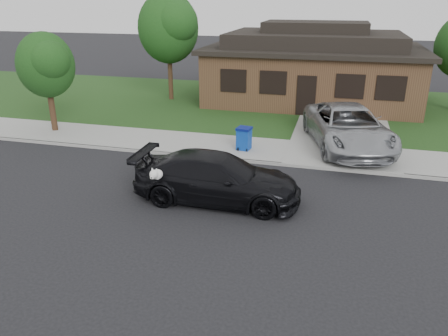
# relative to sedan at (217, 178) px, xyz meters

# --- Properties ---
(ground) EXTENTS (120.00, 120.00, 0.00)m
(ground) POSITION_rel_sedan_xyz_m (-2.16, 0.11, -0.78)
(ground) COLOR black
(ground) RESTS_ON ground
(sidewalk) EXTENTS (60.00, 3.00, 0.12)m
(sidewalk) POSITION_rel_sedan_xyz_m (-2.16, 5.11, -0.72)
(sidewalk) COLOR gray
(sidewalk) RESTS_ON ground
(curb) EXTENTS (60.00, 0.12, 0.12)m
(curb) POSITION_rel_sedan_xyz_m (-2.16, 3.61, -0.72)
(curb) COLOR gray
(curb) RESTS_ON ground
(lawn) EXTENTS (60.00, 13.00, 0.13)m
(lawn) POSITION_rel_sedan_xyz_m (-2.16, 13.11, -0.71)
(lawn) COLOR #193814
(lawn) RESTS_ON ground
(driveway) EXTENTS (4.50, 13.00, 0.14)m
(driveway) POSITION_rel_sedan_xyz_m (3.84, 10.11, -0.71)
(driveway) COLOR gray
(driveway) RESTS_ON ground
(sedan) EXTENTS (5.36, 2.53, 1.55)m
(sedan) POSITION_rel_sedan_xyz_m (0.00, 0.00, 0.00)
(sedan) COLOR black
(sedan) RESTS_ON ground
(minivan) EXTENTS (4.41, 6.76, 1.73)m
(minivan) POSITION_rel_sedan_xyz_m (4.03, 6.23, 0.23)
(minivan) COLOR #A3A5AA
(minivan) RESTS_ON driveway
(recycling_bin) EXTENTS (0.65, 0.66, 0.95)m
(recycling_bin) POSITION_rel_sedan_xyz_m (-0.17, 4.83, -0.17)
(recycling_bin) COLOR #0E3A9A
(recycling_bin) RESTS_ON sidewalk
(house) EXTENTS (12.60, 8.60, 4.65)m
(house) POSITION_rel_sedan_xyz_m (1.84, 15.10, 1.36)
(house) COLOR #422B1C
(house) RESTS_ON ground
(tree_0) EXTENTS (3.78, 3.60, 6.34)m
(tree_0) POSITION_rel_sedan_xyz_m (-6.49, 12.98, 3.70)
(tree_0) COLOR #332114
(tree_0) RESTS_ON ground
(tree_2) EXTENTS (2.73, 2.60, 4.59)m
(tree_2) POSITION_rel_sedan_xyz_m (-9.54, 5.22, 2.49)
(tree_2) COLOR #332114
(tree_2) RESTS_ON ground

